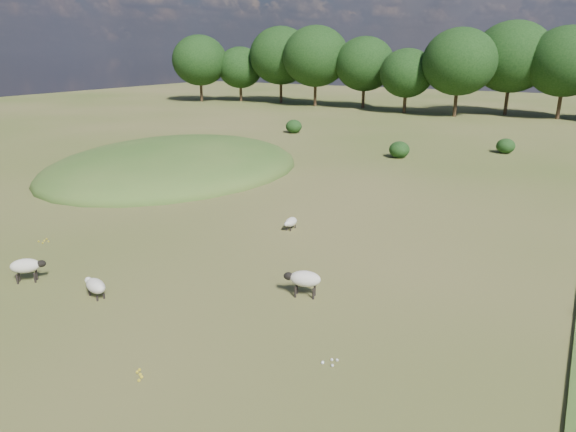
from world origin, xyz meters
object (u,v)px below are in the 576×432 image
Objects in this scene: sheep_4 at (26,266)px; sheep_3 at (291,222)px; sheep_2 at (95,286)px; sheep_1 at (304,279)px.

sheep_3 is at bearing 18.70° from sheep_4.
sheep_2 is 9.67m from sheep_3.
sheep_1 is 1.12× the size of sheep_2.
sheep_3 is 11.21m from sheep_4.
sheep_1 is at bearing -18.80° from sheep_4.
sheep_1 is at bearing -135.64° from sheep_2.
sheep_1 is at bearing 32.15° from sheep_3.
sheep_1 is 1.16× the size of sheep_4.
sheep_4 is (-9.26, -4.06, -0.03)m from sheep_1.
sheep_4 is (-5.40, -9.82, 0.26)m from sheep_3.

